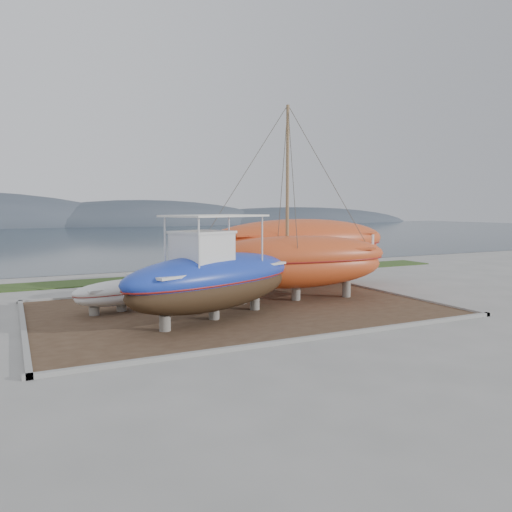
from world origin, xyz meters
name	(u,v)px	position (x,y,z in m)	size (l,w,h in m)	color
ground	(281,328)	(0.00, 0.00, 0.00)	(140.00, 140.00, 0.00)	gray
dirt_patch	(239,309)	(0.00, 4.00, 0.03)	(18.00, 12.00, 0.06)	#422D1E
curb_frame	(239,308)	(0.00, 4.00, 0.07)	(18.60, 12.60, 0.15)	gray
grass_strip	(168,278)	(0.00, 15.50, 0.04)	(44.00, 3.00, 0.08)	#284219
sea	(74,237)	(0.00, 70.00, 0.00)	(260.00, 100.00, 0.04)	#192732
mountain_ridge	(49,226)	(0.00, 125.00, 0.00)	(200.00, 36.00, 20.00)	#333D49
blue_caique	(214,267)	(-1.89, 2.35, 2.24)	(9.08, 2.84, 4.36)	#1D3AB4
white_dinghy	(121,296)	(-5.02, 5.78, 0.75)	(4.57, 1.72, 1.37)	silver
orange_sailboat	(297,205)	(3.42, 4.58, 4.87)	(9.94, 2.93, 9.61)	#BE451D
orange_bare_hull	(300,254)	(5.82, 8.21, 2.00)	(11.86, 3.56, 3.89)	#BE451D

